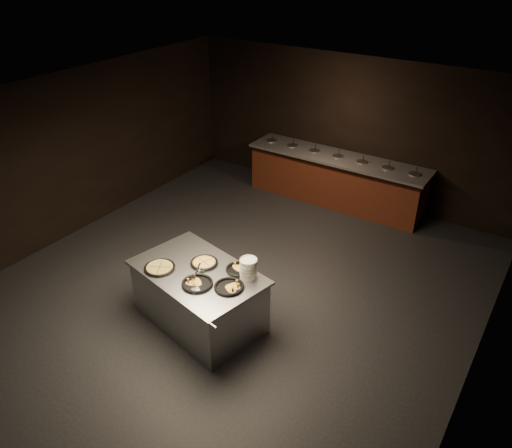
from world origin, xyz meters
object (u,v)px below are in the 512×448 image
object	(u,v)px
serving_counter	(199,297)
pan_cheese_whole	(204,263)
plate_stack	(249,269)
pan_veggie_whole	(160,267)

from	to	relation	value
serving_counter	pan_cheese_whole	bearing A→B (deg)	111.33
serving_counter	plate_stack	xyz separation A→B (m)	(0.66, 0.27, 0.59)
plate_stack	serving_counter	bearing A→B (deg)	-157.55
pan_veggie_whole	serving_counter	bearing A→B (deg)	27.30
serving_counter	pan_cheese_whole	world-z (taller)	pan_cheese_whole
pan_veggie_whole	pan_cheese_whole	distance (m)	0.61
serving_counter	pan_cheese_whole	size ratio (longest dim) A/B	5.24
serving_counter	pan_veggie_whole	size ratio (longest dim) A/B	4.75
pan_veggie_whole	plate_stack	bearing A→B (deg)	24.50
plate_stack	pan_veggie_whole	size ratio (longest dim) A/B	0.66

